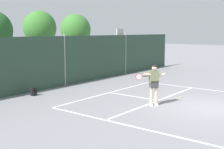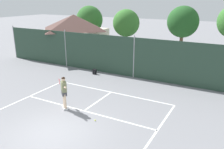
% 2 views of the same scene
% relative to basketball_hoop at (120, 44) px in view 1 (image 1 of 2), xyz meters
% --- Properties ---
extents(ground_plane, '(120.00, 120.00, 0.00)m').
position_rel_basketball_hoop_xyz_m(ground_plane, '(-7.48, -10.31, -2.31)').
color(ground_plane, gray).
extents(court_markings, '(8.30, 11.10, 0.01)m').
position_rel_basketball_hoop_xyz_m(court_markings, '(-7.48, -9.66, -2.31)').
color(court_markings, white).
rests_on(court_markings, ground).
extents(chainlink_fence, '(26.09, 0.09, 3.20)m').
position_rel_basketball_hoop_xyz_m(chainlink_fence, '(-7.48, -1.31, -0.78)').
color(chainlink_fence, '#284233').
rests_on(chainlink_fence, ground).
extents(basketball_hoop, '(0.90, 0.67, 3.55)m').
position_rel_basketball_hoop_xyz_m(basketball_hoop, '(0.00, 0.00, 0.00)').
color(basketball_hoop, yellow).
rests_on(basketball_hoop, ground).
extents(tennis_player, '(1.22, 0.87, 1.85)m').
position_rel_basketball_hoop_xyz_m(tennis_player, '(-8.52, -8.14, -1.20)').
color(tennis_player, silver).
rests_on(tennis_player, ground).
extents(tennis_ball, '(0.07, 0.07, 0.07)m').
position_rel_basketball_hoop_xyz_m(tennis_ball, '(-6.35, -8.47, -2.28)').
color(tennis_ball, '#CCE033').
rests_on(tennis_ball, ground).
extents(backpack_black, '(0.28, 0.24, 0.46)m').
position_rel_basketball_hoop_xyz_m(backpack_black, '(-10.49, -2.12, -2.12)').
color(backpack_black, black).
rests_on(backpack_black, ground).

